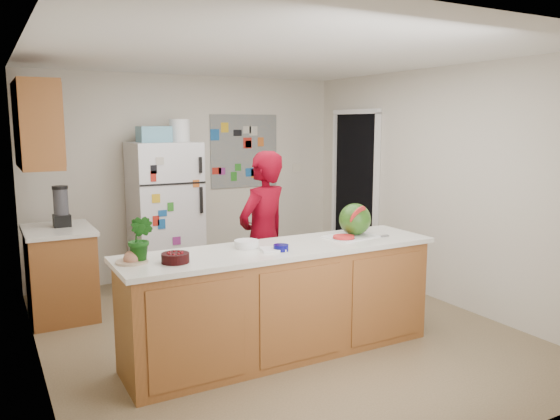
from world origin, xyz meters
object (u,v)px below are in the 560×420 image
refrigerator (165,215)px  watermelon (355,219)px  cherry_bowl (175,258)px  person (263,239)px

refrigerator → watermelon: 2.55m
refrigerator → watermelon: bearing=-66.4°
watermelon → cherry_bowl: watermelon is taller
refrigerator → person: 1.72m
person → cherry_bowl: size_ratio=8.22×
watermelon → person: bearing=130.7°
refrigerator → watermelon: refrigerator is taller
watermelon → refrigerator: bearing=113.6°
refrigerator → cherry_bowl: refrigerator is taller
cherry_bowl → watermelon: bearing=4.4°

